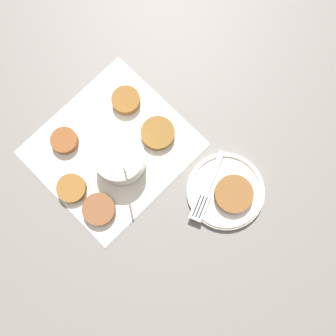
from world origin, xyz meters
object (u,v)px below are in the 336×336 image
(fritter_on_plate, at_px, (234,194))
(fork, at_px, (205,193))
(serving_plate, at_px, (226,191))
(sauce_bowl, at_px, (120,159))

(fritter_on_plate, xyz_separation_m, fork, (0.05, -0.04, -0.00))
(serving_plate, bearing_deg, fork, -32.61)
(sauce_bowl, xyz_separation_m, fritter_on_plate, (-0.14, 0.22, -0.01))
(sauce_bowl, bearing_deg, serving_plate, 124.46)
(serving_plate, distance_m, fritter_on_plate, 0.02)
(sauce_bowl, relative_size, serving_plate, 0.74)
(serving_plate, height_order, fork, fork)
(serving_plate, bearing_deg, fritter_on_plate, 110.68)
(serving_plate, height_order, fritter_on_plate, fritter_on_plate)
(serving_plate, distance_m, fork, 0.05)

